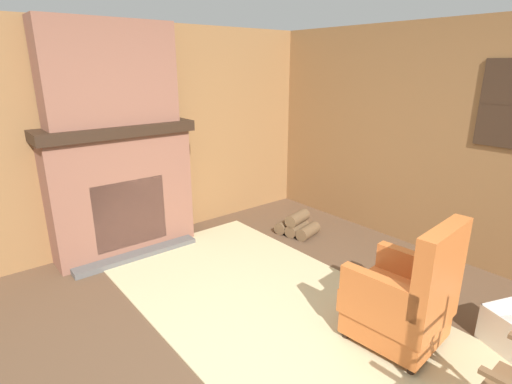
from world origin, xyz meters
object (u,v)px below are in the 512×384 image
(armchair, at_px, (404,300))
(firewood_stack, at_px, (297,226))
(storage_case, at_px, (167,113))
(oil_lamp_vase, at_px, (81,115))

(armchair, relative_size, firewood_stack, 1.89)
(armchair, bearing_deg, storage_case, 1.66)
(armchair, height_order, firewood_stack, armchair)
(oil_lamp_vase, xyz_separation_m, storage_case, (0.00, 0.91, -0.04))
(armchair, bearing_deg, firewood_stack, -28.51)
(firewood_stack, xyz_separation_m, storage_case, (-0.93, -1.16, 1.36))
(firewood_stack, relative_size, storage_case, 2.48)
(storage_case, bearing_deg, oil_lamp_vase, -90.01)
(firewood_stack, bearing_deg, oil_lamp_vase, -114.04)
(oil_lamp_vase, relative_size, storage_case, 1.47)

